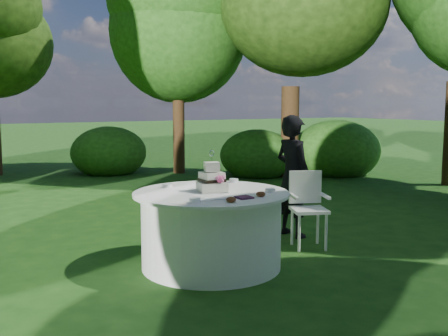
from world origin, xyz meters
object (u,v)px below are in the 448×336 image
at_px(napkins, 244,197).
at_px(table, 211,229).
at_px(guest, 293,176).
at_px(chair, 307,202).
at_px(cake, 212,180).

bearing_deg(napkins, table, 99.97).
relative_size(napkins, guest, 0.09).
bearing_deg(chair, table, -175.99).
distance_m(table, cake, 0.50).
bearing_deg(table, cake, 43.04).
xyz_separation_m(napkins, table, (-0.08, 0.47, -0.39)).
xyz_separation_m(guest, cake, (-1.47, -0.54, 0.13)).
xyz_separation_m(napkins, cake, (-0.06, 0.49, 0.10)).
relative_size(napkins, table, 0.09).
height_order(table, chair, chair).
height_order(table, cake, cake).
relative_size(cake, chair, 0.47).
relative_size(napkins, chair, 0.16).
bearing_deg(napkins, cake, 97.07).
bearing_deg(napkins, chair, 24.34).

